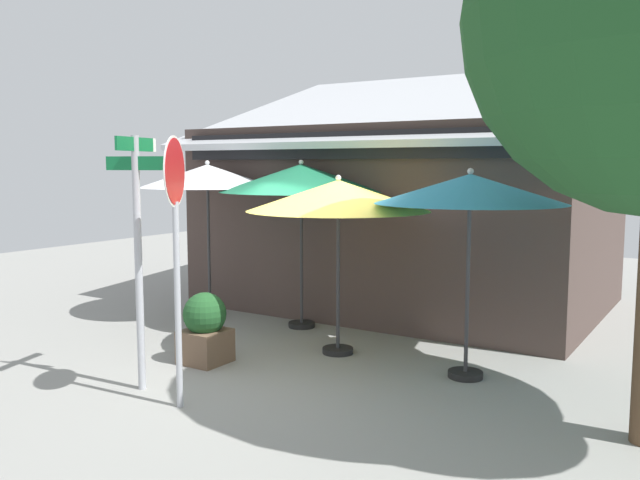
% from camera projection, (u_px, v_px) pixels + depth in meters
% --- Properties ---
extents(ground_plane, '(28.00, 28.00, 0.10)m').
position_uv_depth(ground_plane, '(280.00, 374.00, 8.65)').
color(ground_plane, gray).
extents(cafe_building, '(7.52, 5.49, 4.69)m').
position_uv_depth(cafe_building, '(410.00, 212.00, 12.84)').
color(cafe_building, '#473833').
rests_on(cafe_building, ground).
extents(street_sign_post, '(0.74, 0.80, 3.02)m').
position_uv_depth(street_sign_post, '(138.00, 239.00, 7.75)').
color(street_sign_post, '#A8AAB2').
rests_on(street_sign_post, ground).
extents(stop_sign, '(0.38, 0.68, 2.99)m').
position_uv_depth(stop_sign, '(176.00, 221.00, 7.13)').
color(stop_sign, '#A8AAB2').
rests_on(stop_sign, ground).
extents(patio_umbrella_ivory_left, '(2.36, 2.36, 2.76)m').
position_uv_depth(patio_umbrella_ivory_left, '(207.00, 177.00, 11.41)').
color(patio_umbrella_ivory_left, black).
rests_on(patio_umbrella_ivory_left, ground).
extents(patio_umbrella_forest_green_center, '(2.68, 2.68, 2.76)m').
position_uv_depth(patio_umbrella_forest_green_center, '(301.00, 179.00, 10.71)').
color(patio_umbrella_forest_green_center, black).
rests_on(patio_umbrella_forest_green_center, ground).
extents(patio_umbrella_mustard_right, '(2.58, 2.58, 2.54)m').
position_uv_depth(patio_umbrella_mustard_right, '(338.00, 196.00, 9.21)').
color(patio_umbrella_mustard_right, black).
rests_on(patio_umbrella_mustard_right, ground).
extents(patio_umbrella_teal_far_right, '(2.36, 2.36, 2.64)m').
position_uv_depth(patio_umbrella_teal_far_right, '(470.00, 191.00, 8.11)').
color(patio_umbrella_teal_far_right, black).
rests_on(patio_umbrella_teal_far_right, ground).
extents(sidewalk_planter, '(0.59, 0.59, 0.97)m').
position_uv_depth(sidewalk_planter, '(205.00, 328.00, 8.96)').
color(sidewalk_planter, brown).
rests_on(sidewalk_planter, ground).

